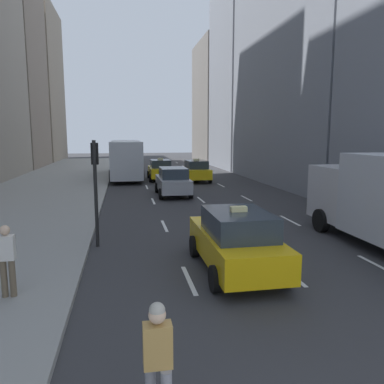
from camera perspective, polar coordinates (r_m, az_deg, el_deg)
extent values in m
cube|color=gray|center=(28.91, -20.61, 0.77)|extent=(8.00, 66.00, 0.15)
cube|color=white|center=(10.06, -0.46, -13.24)|extent=(0.12, 2.00, 0.01)
cube|color=white|center=(15.74, -4.23, -5.17)|extent=(0.12, 2.00, 0.01)
cube|color=white|center=(21.59, -5.93, -1.41)|extent=(0.12, 2.00, 0.01)
cube|color=white|center=(27.50, -6.91, 0.74)|extent=(0.12, 2.00, 0.01)
cube|color=white|center=(33.45, -7.53, 2.13)|extent=(0.12, 2.00, 0.01)
cube|color=white|center=(39.41, -7.97, 3.10)|extent=(0.12, 2.00, 0.01)
cube|color=white|center=(45.38, -8.30, 3.82)|extent=(0.12, 2.00, 0.01)
cube|color=white|center=(51.36, -8.55, 4.36)|extent=(0.12, 2.00, 0.01)
cube|color=white|center=(10.86, 14.57, -11.84)|extent=(0.12, 2.00, 0.01)
cube|color=white|center=(16.26, 5.66, -4.73)|extent=(0.12, 2.00, 0.01)
cube|color=white|center=(21.97, 1.37, -1.19)|extent=(0.12, 2.00, 0.01)
cube|color=white|center=(27.81, -1.14, 0.89)|extent=(0.12, 2.00, 0.01)
cube|color=white|center=(33.70, -2.77, 2.25)|extent=(0.12, 2.00, 0.01)
cube|color=white|center=(39.62, -3.92, 3.19)|extent=(0.12, 2.00, 0.01)
cube|color=white|center=(45.57, -4.77, 3.90)|extent=(0.12, 2.00, 0.01)
cube|color=white|center=(51.53, -5.42, 4.43)|extent=(0.12, 2.00, 0.01)
cube|color=white|center=(12.27, 26.72, -10.11)|extent=(0.12, 2.00, 0.01)
cube|color=white|center=(17.23, 14.68, -4.22)|extent=(0.12, 2.00, 0.01)
cube|color=white|center=(22.70, 8.30, -0.96)|extent=(0.12, 2.00, 0.01)
cube|color=white|center=(28.38, 4.45, 1.03)|extent=(0.12, 2.00, 0.01)
cube|color=white|center=(34.18, 1.89, 2.34)|extent=(0.12, 2.00, 0.01)
cube|color=white|center=(40.03, 0.07, 3.27)|extent=(0.12, 2.00, 0.01)
cube|color=white|center=(45.92, -1.28, 3.96)|extent=(0.12, 2.00, 0.01)
cube|color=white|center=(51.84, -2.33, 4.49)|extent=(0.12, 2.00, 0.01)
cube|color=gray|center=(48.54, -25.99, 17.30)|extent=(6.00, 10.42, 23.54)
cube|color=gray|center=(60.62, -22.65, 14.78)|extent=(6.00, 13.05, 21.82)
cube|color=gray|center=(32.19, 17.20, 24.97)|extent=(6.00, 17.84, 26.00)
cube|color=gray|center=(46.21, 8.23, 24.75)|extent=(6.00, 10.22, 33.27)
cube|color=slate|center=(55.56, 4.20, 13.42)|extent=(6.00, 11.26, 16.79)
cube|color=yellow|center=(30.79, 0.57, 2.97)|extent=(1.80, 4.40, 0.76)
cube|color=#28333D|center=(30.47, 0.67, 4.23)|extent=(1.58, 2.29, 0.64)
cube|color=#F2E599|center=(30.44, 0.67, 4.96)|extent=(0.44, 0.20, 0.14)
cylinder|color=black|center=(32.01, -1.47, 2.50)|extent=(0.22, 0.66, 0.66)
cylinder|color=black|center=(32.34, 1.68, 2.56)|extent=(0.22, 0.66, 0.66)
cylinder|color=black|center=(29.34, -0.65, 1.94)|extent=(0.22, 0.66, 0.66)
cylinder|color=black|center=(29.69, 2.78, 2.01)|extent=(0.22, 0.66, 0.66)
cube|color=yellow|center=(31.79, -4.88, 3.11)|extent=(1.80, 4.40, 0.76)
cube|color=#28333D|center=(31.47, -4.85, 4.34)|extent=(1.58, 2.29, 0.64)
cube|color=#F2E599|center=(31.44, -4.86, 5.05)|extent=(0.44, 0.20, 0.14)
cylinder|color=black|center=(33.11, -6.65, 2.65)|extent=(0.22, 0.66, 0.66)
cylinder|color=black|center=(33.27, -3.55, 2.72)|extent=(0.22, 0.66, 0.66)
cylinder|color=black|center=(30.40, -6.31, 2.12)|extent=(0.22, 0.66, 0.66)
cylinder|color=black|center=(30.58, -2.95, 2.20)|extent=(0.22, 0.66, 0.66)
cube|color=yellow|center=(10.62, 6.57, -8.09)|extent=(1.80, 4.40, 0.76)
cube|color=#28333D|center=(10.20, 7.07, -4.73)|extent=(1.58, 2.29, 0.64)
cube|color=#F2E599|center=(10.11, 7.11, -2.58)|extent=(0.44, 0.20, 0.14)
cylinder|color=black|center=(11.79, 0.36, -8.25)|extent=(0.22, 0.66, 0.66)
cylinder|color=black|center=(12.24, 8.75, -7.72)|extent=(0.22, 0.66, 0.66)
cylinder|color=black|center=(9.28, 3.57, -13.06)|extent=(0.22, 0.66, 0.66)
cylinder|color=black|center=(9.84, 14.04, -12.01)|extent=(0.22, 0.66, 0.66)
cube|color=#9EA0A5|center=(23.57, -2.94, 1.25)|extent=(1.80, 4.45, 0.80)
cube|color=#28333D|center=(23.22, -2.87, 2.93)|extent=(1.58, 2.31, 0.64)
cylinder|color=black|center=(24.89, -5.40, 0.69)|extent=(0.22, 0.66, 0.66)
cylinder|color=black|center=(25.10, -1.30, 0.80)|extent=(0.22, 0.66, 0.66)
cylinder|color=black|center=(22.17, -4.78, -0.28)|extent=(0.22, 0.66, 0.66)
cylinder|color=black|center=(22.41, -0.19, -0.15)|extent=(0.22, 0.66, 0.66)
cube|color=#B7BCC1|center=(33.92, -10.02, 5.21)|extent=(2.50, 11.60, 2.90)
cube|color=#28333D|center=(39.64, -10.10, 6.19)|extent=(2.30, 0.12, 1.40)
cube|color=#28333D|center=(33.91, -12.09, 5.74)|extent=(0.08, 9.86, 1.10)
cube|color=yellow|center=(39.62, -10.13, 7.49)|extent=(1.50, 0.10, 0.36)
cylinder|color=black|center=(37.61, -11.92, 3.49)|extent=(0.30, 1.00, 1.00)
cylinder|color=black|center=(37.62, -8.10, 3.59)|extent=(0.30, 1.00, 1.00)
cylinder|color=black|center=(30.86, -12.24, 2.39)|extent=(0.30, 1.00, 1.00)
cylinder|color=black|center=(30.88, -7.59, 2.52)|extent=(0.30, 1.00, 1.00)
cube|color=silver|center=(15.90, 22.53, -0.18)|extent=(2.10, 2.40, 2.10)
cube|color=#28333D|center=(16.83, 20.48, 1.42)|extent=(1.90, 0.10, 0.90)
cylinder|color=black|center=(15.55, 19.04, -4.12)|extent=(0.28, 0.90, 0.90)
cylinder|color=black|center=(16.67, 25.36, -3.64)|extent=(0.28, 0.90, 0.90)
cube|color=#B78C47|center=(5.02, -5.26, -22.23)|extent=(0.36, 0.22, 0.56)
sphere|color=beige|center=(4.83, -5.33, -18.15)|extent=(0.22, 0.22, 0.22)
sphere|color=#B2AD9E|center=(4.80, -5.34, -17.51)|extent=(0.20, 0.20, 0.20)
cylinder|color=brown|center=(9.57, -26.72, -11.70)|extent=(0.14, 0.14, 0.86)
cylinder|color=brown|center=(9.52, -25.66, -11.73)|extent=(0.14, 0.14, 0.86)
cube|color=silver|center=(9.34, -26.48, -7.61)|extent=(0.36, 0.22, 0.56)
sphere|color=beige|center=(9.24, -26.65, -5.22)|extent=(0.22, 0.22, 0.22)
cylinder|color=black|center=(12.90, -14.45, -0.36)|extent=(0.12, 0.12, 3.60)
cube|color=black|center=(12.94, -14.62, 5.68)|extent=(0.24, 0.20, 0.72)
sphere|color=red|center=(13.04, -14.62, 6.71)|extent=(0.14, 0.14, 0.14)
sphere|color=#4C3F14|center=(13.05, -14.58, 5.70)|extent=(0.14, 0.14, 0.14)
sphere|color=#198C2D|center=(13.07, -14.54, 4.70)|extent=(0.14, 0.14, 0.14)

